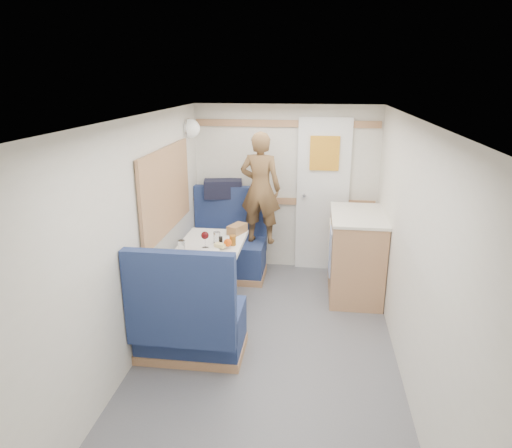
# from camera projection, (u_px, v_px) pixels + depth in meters

# --- Properties ---
(floor) EXTENTS (4.50, 4.50, 0.00)m
(floor) POSITION_uv_depth(u_px,v_px,m) (264.00, 372.00, 3.72)
(floor) COLOR #515156
(floor) RESTS_ON ground
(ceiling) EXTENTS (4.50, 4.50, 0.00)m
(ceiling) POSITION_uv_depth(u_px,v_px,m) (265.00, 122.00, 3.11)
(ceiling) COLOR silver
(ceiling) RESTS_ON wall_back
(wall_back) EXTENTS (2.20, 0.02, 2.00)m
(wall_back) POSITION_uv_depth(u_px,v_px,m) (285.00, 189.00, 5.54)
(wall_back) COLOR silver
(wall_back) RESTS_ON floor
(wall_left) EXTENTS (0.02, 4.50, 2.00)m
(wall_left) POSITION_uv_depth(u_px,v_px,m) (124.00, 251.00, 3.55)
(wall_left) COLOR silver
(wall_left) RESTS_ON floor
(wall_right) EXTENTS (0.02, 4.50, 2.00)m
(wall_right) POSITION_uv_depth(u_px,v_px,m) (417.00, 266.00, 3.28)
(wall_right) COLOR silver
(wall_right) RESTS_ON floor
(oak_trim_low) EXTENTS (2.15, 0.02, 0.08)m
(oak_trim_low) POSITION_uv_depth(u_px,v_px,m) (285.00, 201.00, 5.56)
(oak_trim_low) COLOR #986B44
(oak_trim_low) RESTS_ON wall_back
(oak_trim_high) EXTENTS (2.15, 0.02, 0.08)m
(oak_trim_high) POSITION_uv_depth(u_px,v_px,m) (287.00, 124.00, 5.28)
(oak_trim_high) COLOR #986B44
(oak_trim_high) RESTS_ON wall_back
(side_window) EXTENTS (0.04, 1.30, 0.72)m
(side_window) POSITION_uv_depth(u_px,v_px,m) (166.00, 190.00, 4.41)
(side_window) COLOR #9DA289
(side_window) RESTS_ON wall_left
(rear_door) EXTENTS (0.62, 0.12, 1.86)m
(rear_door) POSITION_uv_depth(u_px,v_px,m) (323.00, 193.00, 5.46)
(rear_door) COLOR white
(rear_door) RESTS_ON wall_back
(dinette_table) EXTENTS (0.62, 0.92, 0.72)m
(dinette_table) POSITION_uv_depth(u_px,v_px,m) (211.00, 258.00, 4.57)
(dinette_table) COLOR white
(dinette_table) RESTS_ON floor
(bench_far) EXTENTS (0.90, 0.59, 1.05)m
(bench_far) POSITION_uv_depth(u_px,v_px,m) (228.00, 251.00, 5.47)
(bench_far) COLOR navy
(bench_far) RESTS_ON floor
(bench_near) EXTENTS (0.90, 0.59, 1.05)m
(bench_near) POSITION_uv_depth(u_px,v_px,m) (189.00, 325.00, 3.84)
(bench_near) COLOR navy
(bench_near) RESTS_ON floor
(ledge) EXTENTS (0.90, 0.14, 0.04)m
(ledge) POSITION_uv_depth(u_px,v_px,m) (231.00, 199.00, 5.53)
(ledge) COLOR #986B44
(ledge) RESTS_ON bench_far
(dome_light) EXTENTS (0.20, 0.20, 0.20)m
(dome_light) POSITION_uv_depth(u_px,v_px,m) (191.00, 128.00, 5.06)
(dome_light) COLOR white
(dome_light) RESTS_ON wall_left
(galley_counter) EXTENTS (0.57, 0.92, 0.92)m
(galley_counter) POSITION_uv_depth(u_px,v_px,m) (355.00, 254.00, 4.94)
(galley_counter) COLOR #986B44
(galley_counter) RESTS_ON floor
(person) EXTENTS (0.50, 0.36, 1.28)m
(person) POSITION_uv_depth(u_px,v_px,m) (260.00, 188.00, 5.17)
(person) COLOR brown
(person) RESTS_ON bench_far
(duffel_bag) EXTENTS (0.48, 0.29, 0.22)m
(duffel_bag) POSITION_uv_depth(u_px,v_px,m) (223.00, 189.00, 5.50)
(duffel_bag) COLOR black
(duffel_bag) RESTS_ON ledge
(tray) EXTENTS (0.30, 0.35, 0.02)m
(tray) POSITION_uv_depth(u_px,v_px,m) (207.00, 255.00, 4.21)
(tray) COLOR white
(tray) RESTS_ON dinette_table
(orange_fruit) EXTENTS (0.08, 0.08, 0.08)m
(orange_fruit) POSITION_uv_depth(u_px,v_px,m) (228.00, 243.00, 4.38)
(orange_fruit) COLOR orange
(orange_fruit) RESTS_ON tray
(cheese_block) EXTENTS (0.12, 0.10, 0.04)m
(cheese_block) POSITION_uv_depth(u_px,v_px,m) (220.00, 245.00, 4.37)
(cheese_block) COLOR #DBC47E
(cheese_block) RESTS_ON tray
(wine_glass) EXTENTS (0.08, 0.08, 0.17)m
(wine_glass) POSITION_uv_depth(u_px,v_px,m) (205.00, 236.00, 4.36)
(wine_glass) COLOR white
(wine_glass) RESTS_ON dinette_table
(tumbler_left) EXTENTS (0.07, 0.07, 0.11)m
(tumbler_left) POSITION_uv_depth(u_px,v_px,m) (182.00, 246.00, 4.30)
(tumbler_left) COLOR white
(tumbler_left) RESTS_ON dinette_table
(tumbler_right) EXTENTS (0.07, 0.07, 0.12)m
(tumbler_right) POSITION_uv_depth(u_px,v_px,m) (217.00, 238.00, 4.51)
(tumbler_right) COLOR white
(tumbler_right) RESTS_ON dinette_table
(beer_glass) EXTENTS (0.06, 0.06, 0.10)m
(beer_glass) POSITION_uv_depth(u_px,v_px,m) (233.00, 240.00, 4.46)
(beer_glass) COLOR #8C5114
(beer_glass) RESTS_ON dinette_table
(pepper_grinder) EXTENTS (0.04, 0.04, 0.10)m
(pepper_grinder) POSITION_uv_depth(u_px,v_px,m) (221.00, 242.00, 4.43)
(pepper_grinder) COLOR black
(pepper_grinder) RESTS_ON dinette_table
(bread_loaf) EXTENTS (0.20, 0.25, 0.09)m
(bread_loaf) POSITION_uv_depth(u_px,v_px,m) (237.00, 229.00, 4.81)
(bread_loaf) COLOR olive
(bread_loaf) RESTS_ON dinette_table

